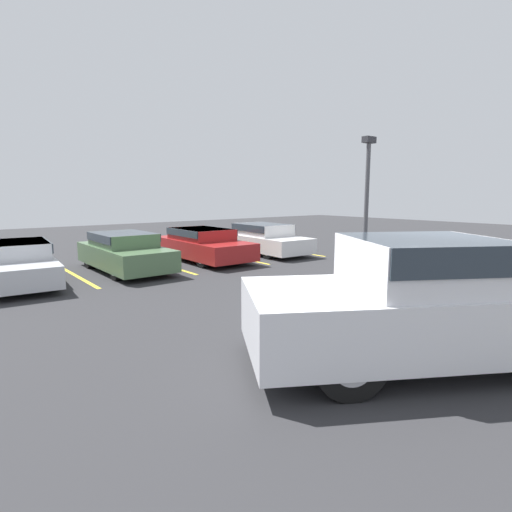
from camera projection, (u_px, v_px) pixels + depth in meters
name	position (u px, v px, depth m)	size (l,w,h in m)	color
ground_plane	(438.00, 332.00, 7.12)	(60.00, 60.00, 0.00)	#2D2D30
stall_stripe_b	(76.00, 276.00, 12.11)	(0.12, 4.44, 0.01)	yellow
stall_stripe_c	(165.00, 265.00, 13.93)	(0.12, 4.44, 0.01)	yellow
stall_stripe_d	(233.00, 257.00, 15.75)	(0.12, 4.44, 0.01)	yellow
stall_stripe_e	(287.00, 250.00, 17.57)	(0.12, 4.44, 0.01)	yellow
pickup_truck	(440.00, 302.00, 5.73)	(5.81, 4.62, 1.83)	silver
parked_sedan_a	(15.00, 261.00, 10.91)	(2.20, 4.57, 1.17)	#B7BABF
parked_sedan_b	(124.00, 251.00, 12.80)	(1.74, 4.31, 1.23)	#4C6B47
parked_sedan_c	(202.00, 243.00, 14.88)	(1.90, 4.62, 1.19)	maroon
parked_sedan_d	(263.00, 238.00, 16.67)	(2.01, 4.58, 1.23)	silver
light_post	(367.00, 181.00, 19.48)	(0.70, 0.36, 5.20)	#515156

